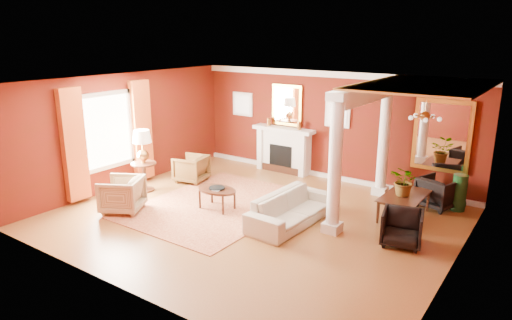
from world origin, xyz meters
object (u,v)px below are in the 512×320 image
Objects in this scene: sofa at (292,204)px; armchair_leopard at (191,167)px; armchair_stripe at (122,193)px; coffee_table at (217,191)px; side_table at (143,150)px; dining_table at (406,200)px.

sofa is 3.75m from armchair_leopard.
coffee_table is at bearing 99.58° from armchair_stripe.
armchair_leopard is at bearing 69.63° from side_table.
coffee_table is at bearing 100.91° from sofa.
dining_table is (5.94, 2.01, -0.66)m from side_table.
dining_table is (3.63, 1.94, -0.04)m from coffee_table.
coffee_table is (1.65, 1.30, 0.01)m from armchair_stripe.
side_table is 6.30m from dining_table.
coffee_table is 0.61× the size of side_table.
dining_table reaches higher than coffee_table.
coffee_table is at bearing 1.72° from side_table.
armchair_stripe is 1.53m from side_table.
coffee_table is at bearing 46.34° from armchair_leopard.
armchair_leopard is at bearing 155.93° from armchair_stripe.
sofa reaches higher than coffee_table.
armchair_stripe is at bearing 117.07° from sofa.
armchair_leopard is at bearing 148.02° from coffee_table.
sofa reaches higher than dining_table.
armchair_stripe is (0.20, -2.46, 0.04)m from armchair_leopard.
coffee_table is 4.12m from dining_table.
sofa is at bearing 133.26° from dining_table.
sofa is 2.32× the size of coffee_table.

